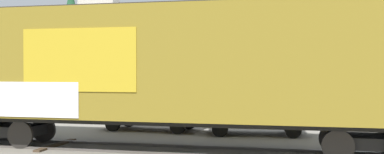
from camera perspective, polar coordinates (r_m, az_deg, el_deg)
ground_plane at (r=14.85m, az=-2.19°, el=-9.30°), size 260.00×260.00×0.00m
track at (r=14.93m, az=-3.39°, el=-9.10°), size 60.01×2.75×0.08m
freight_car at (r=14.64m, az=-2.49°, el=1.46°), size 16.90×3.18×4.84m
flagpole at (r=25.74m, az=5.38°, el=7.24°), size 0.91×1.24×8.81m
hillside at (r=87.31m, az=9.79°, el=3.74°), size 136.08×30.49×18.51m
parked_car_tan at (r=19.83m, az=-5.32°, el=-4.37°), size 4.44×2.15×1.67m
parked_car_silver at (r=18.63m, az=8.00°, el=-4.80°), size 4.28×2.23×1.57m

